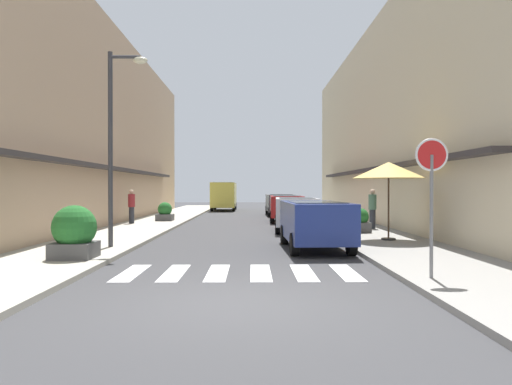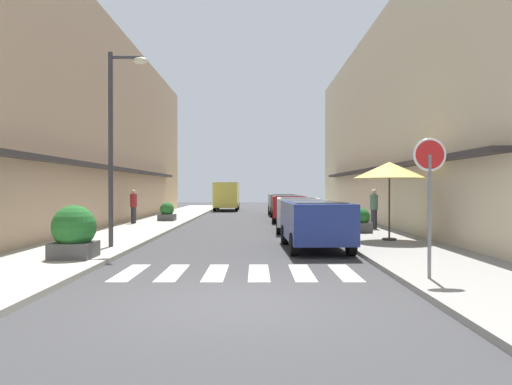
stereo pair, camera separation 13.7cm
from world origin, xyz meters
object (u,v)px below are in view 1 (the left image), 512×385
object	(u,v)px
parked_car_distant	(280,202)
parked_car_far	(286,205)
planter_corner	(74,232)
cafe_umbrella	(389,170)
delivery_van	(224,194)
planter_far	(165,212)
planter_midblock	(360,221)
parked_car_near	(315,220)
parked_car_mid	(296,210)
pedestrian_walking_near	(132,206)
pedestrian_walking_far	(372,208)
round_street_sign	(432,171)
street_lamp	(116,129)

from	to	relation	value
parked_car_distant	parked_car_far	bearing A→B (deg)	-90.00
planter_corner	cafe_umbrella	bearing A→B (deg)	24.76
delivery_van	planter_far	xyz separation A→B (m)	(-2.36, -14.71, -0.84)
planter_midblock	cafe_umbrella	bearing A→B (deg)	-83.38
planter_midblock	planter_far	xyz separation A→B (m)	(-9.03, 7.09, -0.00)
parked_car_near	cafe_umbrella	xyz separation A→B (m)	(2.72, 1.65, 1.56)
parked_car_mid	parked_car_far	bearing A→B (deg)	90.00
delivery_van	planter_far	size ratio (longest dim) A/B	5.40
parked_car_mid	delivery_van	bearing A→B (deg)	102.08
pedestrian_walking_near	delivery_van	bearing A→B (deg)	144.93
parked_car_mid	parked_car_far	size ratio (longest dim) A/B	1.05
pedestrian_walking_far	pedestrian_walking_near	bearing A→B (deg)	-66.58
parked_car_near	parked_car_mid	world-z (taller)	same
delivery_van	round_street_sign	world-z (taller)	round_street_sign
planter_midblock	pedestrian_walking_far	bearing A→B (deg)	62.37
parked_car_near	planter_corner	world-z (taller)	parked_car_near
parked_car_mid	planter_far	size ratio (longest dim) A/B	4.14
parked_car_far	street_lamp	distance (m)	14.00
round_street_sign	cafe_umbrella	size ratio (longest dim) A/B	1.03
planter_far	pedestrian_walking_near	bearing A→B (deg)	-122.72
planter_corner	pedestrian_walking_far	distance (m)	13.08
parked_car_distant	pedestrian_walking_near	bearing A→B (deg)	-132.20
parked_car_near	cafe_umbrella	world-z (taller)	cafe_umbrella
planter_far	pedestrian_walking_far	distance (m)	11.29
delivery_van	planter_corner	world-z (taller)	delivery_van
street_lamp	planter_midblock	bearing A→B (deg)	28.87
parked_car_distant	street_lamp	bearing A→B (deg)	-108.01
cafe_umbrella	planter_corner	distance (m)	10.17
delivery_van	cafe_umbrella	bearing A→B (deg)	-74.15
parked_car_near	pedestrian_walking_near	bearing A→B (deg)	129.86
parked_car_mid	delivery_van	world-z (taller)	delivery_van
street_lamp	pedestrian_walking_far	xyz separation A→B (m)	(9.31, 6.39, -2.63)
parked_car_near	street_lamp	bearing A→B (deg)	-178.34
parked_car_far	parked_car_distant	bearing A→B (deg)	90.00
delivery_van	street_lamp	size ratio (longest dim) A/B	0.93
parked_car_mid	planter_midblock	size ratio (longest dim) A/B	4.29
pedestrian_walking_far	cafe_umbrella	bearing A→B (deg)	32.29
planter_midblock	pedestrian_walking_near	world-z (taller)	pedestrian_walking_near
parked_car_far	planter_midblock	world-z (taller)	parked_car_far
planter_midblock	delivery_van	bearing A→B (deg)	106.99
parked_car_mid	planter_far	bearing A→B (deg)	141.65
parked_car_far	planter_corner	distance (m)	16.06
parked_car_mid	parked_car_distant	world-z (taller)	same
parked_car_far	street_lamp	bearing A→B (deg)	-115.88
street_lamp	cafe_umbrella	xyz separation A→B (m)	(8.71, 1.82, -1.17)
parked_car_distant	parked_car_near	bearing A→B (deg)	-90.00
planter_midblock	planter_far	world-z (taller)	planter_far
round_street_sign	planter_far	size ratio (longest dim) A/B	2.73
pedestrian_walking_far	planter_midblock	bearing A→B (deg)	12.12
parked_car_mid	cafe_umbrella	size ratio (longest dim) A/B	1.57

